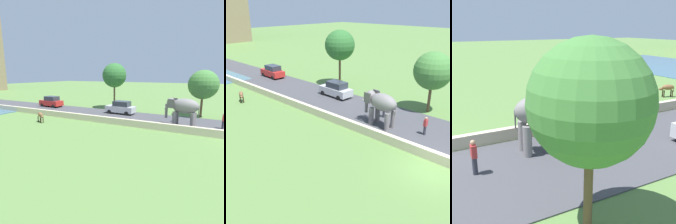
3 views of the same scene
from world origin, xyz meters
The scene contains 7 objects.
barrier_wall centered at (1.20, 18.00, 0.37)m, with size 0.40×110.00×0.73m, color beige.
elephant centered at (3.44, 6.58, 2.04)m, with size 1.62×3.52×2.99m.
person_beside_elephant centered at (5.13, 7.34, 0.87)m, with size 0.36×0.22×1.63m.
person_trailing centered at (4.36, 2.79, 0.87)m, with size 0.36×0.22×1.63m.
cow_brown centered at (-1.88, 21.15, 0.84)m, with size 0.88×1.40×1.15m.
cow_white centered at (-14.22, 19.16, 0.84)m, with size 1.37×0.98×1.15m.
tree_near centered at (9.55, 5.10, 4.12)m, with size 3.64×3.64×5.95m.
Camera 3 is at (16.02, 0.68, 6.17)m, focal length 46.79 mm.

